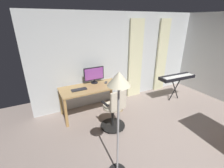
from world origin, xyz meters
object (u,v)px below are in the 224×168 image
object	(u,v)px
desk	(91,90)
piano_keyboard	(177,78)
computer_mouse	(115,81)
office_chair	(114,111)
computer_monitor	(94,74)
cell_phone_by_monitor	(106,82)
computer_keyboard	(79,90)
floor_lamp	(119,93)

from	to	relation	value
desk	piano_keyboard	size ratio (longest dim) A/B	1.33
desk	computer_mouse	xyz separation A→B (m)	(-0.69, -0.01, 0.11)
desk	office_chair	bearing A→B (deg)	104.30
computer_monitor	cell_phone_by_monitor	world-z (taller)	computer_monitor
piano_keyboard	computer_monitor	bearing A→B (deg)	-13.24
office_chair	computer_keyboard	xyz separation A→B (m)	(0.53, -0.80, 0.30)
office_chair	computer_keyboard	world-z (taller)	office_chair
computer_monitor	computer_mouse	size ratio (longest dim) A/B	5.43
office_chair	floor_lamp	distance (m)	1.47
computer_monitor	piano_keyboard	distance (m)	2.44
office_chair	floor_lamp	size ratio (longest dim) A/B	0.57
floor_lamp	cell_phone_by_monitor	bearing A→B (deg)	-110.52
computer_mouse	piano_keyboard	bearing A→B (deg)	165.59
desk	floor_lamp	size ratio (longest dim) A/B	0.89
office_chair	computer_monitor	world-z (taller)	computer_monitor
office_chair	computer_mouse	xyz separation A→B (m)	(-0.47, -0.85, 0.30)
cell_phone_by_monitor	floor_lamp	size ratio (longest dim) A/B	0.08
desk	piano_keyboard	distance (m)	2.55
computer_mouse	cell_phone_by_monitor	world-z (taller)	computer_mouse
desk	office_chair	distance (m)	0.89
desk	computer_monitor	distance (m)	0.44
piano_keyboard	floor_lamp	xyz separation A→B (m)	(2.78, 1.39, 0.70)
cell_phone_by_monitor	piano_keyboard	distance (m)	2.12
office_chair	computer_mouse	bearing A→B (deg)	54.29
desk	cell_phone_by_monitor	size ratio (longest dim) A/B	10.53
cell_phone_by_monitor	office_chair	bearing A→B (deg)	106.78
computer_monitor	cell_phone_by_monitor	size ratio (longest dim) A/B	3.77
office_chair	piano_keyboard	bearing A→B (deg)	2.84
computer_monitor	floor_lamp	xyz separation A→B (m)	(0.45, 2.07, 0.43)
office_chair	computer_monitor	bearing A→B (deg)	85.13
computer_monitor	piano_keyboard	bearing A→B (deg)	163.85
piano_keyboard	desk	bearing A→B (deg)	-7.42
computer_mouse	office_chair	bearing A→B (deg)	61.01
computer_keyboard	piano_keyboard	bearing A→B (deg)	171.72
computer_mouse	floor_lamp	bearing A→B (deg)	62.82
computer_keyboard	floor_lamp	bearing A→B (deg)	91.38
desk	computer_keyboard	xyz separation A→B (m)	(0.31, 0.05, 0.11)
cell_phone_by_monitor	piano_keyboard	bearing A→B (deg)	-163.43
computer_mouse	piano_keyboard	size ratio (longest dim) A/B	0.09
computer_mouse	floor_lamp	xyz separation A→B (m)	(0.96, 1.86, 0.65)
office_chair	computer_mouse	size ratio (longest dim) A/B	9.70
cell_phone_by_monitor	floor_lamp	xyz separation A→B (m)	(0.73, 1.94, 0.67)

